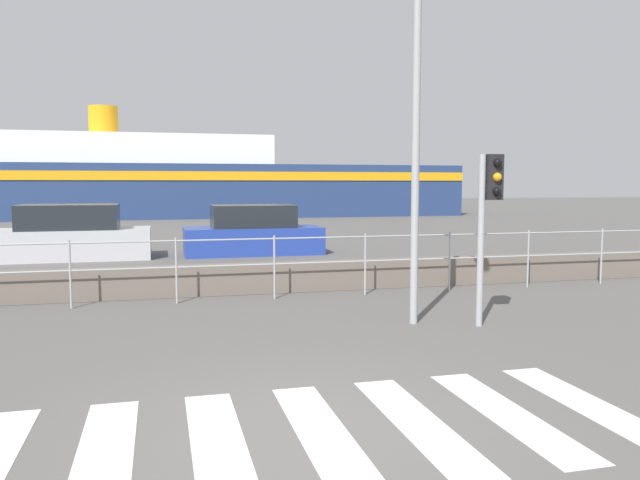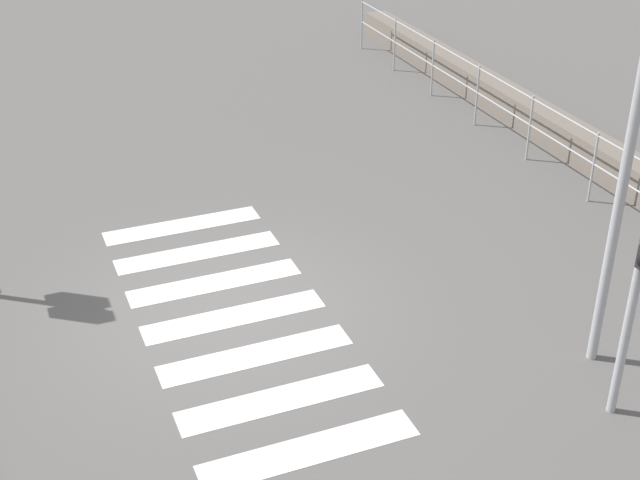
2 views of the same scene
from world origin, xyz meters
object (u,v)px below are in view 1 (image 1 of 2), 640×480
Objects in this scene: streetlamp at (423,84)px; ferry_boat at (163,183)px; parked_car_silver at (70,236)px; parked_car_blue at (253,233)px; traffic_light_far at (489,200)px.

ferry_boat is at bearing 96.00° from streetlamp.
streetlamp is at bearing -58.91° from parked_car_silver.
ferry_boat is at bearing 96.21° from parked_car_blue.
traffic_light_far reaches higher than parked_car_blue.
parked_car_silver is at bearing -96.84° from ferry_boat.
ferry_boat is (-4.53, 33.74, 0.32)m from traffic_light_far.
parked_car_silver is at bearing 124.48° from traffic_light_far.
parked_car_blue is at bearing -83.79° from ferry_boat.
traffic_light_far is at bearing -10.86° from streetlamp.
streetlamp is 0.16× the size of ferry_boat.
ferry_boat is 8.96× the size of parked_car_blue.
ferry_boat is 8.36× the size of parked_car_silver.
parked_car_blue is (2.52, -23.11, -1.58)m from ferry_boat.
parked_car_silver is at bearing 180.00° from parked_car_blue.
parked_car_silver reaches higher than parked_car_blue.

